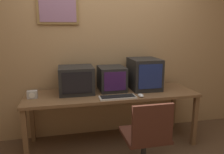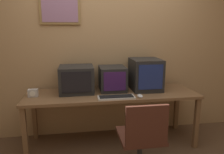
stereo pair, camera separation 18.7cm
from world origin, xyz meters
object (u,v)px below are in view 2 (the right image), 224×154
object	(u,v)px
monitor_left	(77,79)
office_chair	(141,145)
monitor_right	(145,74)
desk_clock	(33,93)
monitor_center	(112,78)
keyboard_main	(116,97)
mouse_near_keyboard	(140,96)

from	to	relation	value
monitor_left	office_chair	distance (m)	1.21
monitor_right	desk_clock	size ratio (longest dim) A/B	3.80
monitor_left	monitor_center	world-z (taller)	monitor_left
monitor_left	office_chair	world-z (taller)	monitor_left
keyboard_main	office_chair	xyz separation A→B (m)	(0.17, -0.53, -0.36)
desk_clock	office_chair	size ratio (longest dim) A/B	0.14
mouse_near_keyboard	monitor_center	bearing A→B (deg)	126.69
monitor_center	desk_clock	size ratio (longest dim) A/B	3.42
monitor_left	office_chair	size ratio (longest dim) A/B	0.51
monitor_left	monitor_right	distance (m)	0.95
keyboard_main	office_chair	size ratio (longest dim) A/B	0.52
monitor_right	monitor_center	bearing A→B (deg)	175.34
desk_clock	office_chair	world-z (taller)	office_chair
monitor_right	keyboard_main	size ratio (longest dim) A/B	1.00
monitor_center	office_chair	size ratio (longest dim) A/B	0.47
monitor_right	mouse_near_keyboard	bearing A→B (deg)	-116.49
monitor_left	mouse_near_keyboard	xyz separation A→B (m)	(0.77, -0.36, -0.16)
monitor_left	keyboard_main	bearing A→B (deg)	-36.32
mouse_near_keyboard	office_chair	xyz separation A→B (m)	(-0.12, -0.53, -0.36)
mouse_near_keyboard	monitor_right	bearing A→B (deg)	63.51
monitor_left	monitor_right	xyz separation A→B (m)	(0.95, -0.01, 0.04)
monitor_center	desk_clock	distance (m)	1.05
monitor_center	desk_clock	xyz separation A→B (m)	(-1.03, -0.15, -0.12)
monitor_left	mouse_near_keyboard	bearing A→B (deg)	-24.83
keyboard_main	mouse_near_keyboard	size ratio (longest dim) A/B	3.87
desk_clock	keyboard_main	bearing A→B (deg)	-12.41
monitor_center	desk_clock	bearing A→B (deg)	-171.53
desk_clock	monitor_left	bearing A→B (deg)	13.05
monitor_left	keyboard_main	size ratio (longest dim) A/B	0.99
desk_clock	mouse_near_keyboard	bearing A→B (deg)	-9.99
monitor_right	office_chair	size ratio (longest dim) A/B	0.52
desk_clock	office_chair	bearing A→B (deg)	-32.47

